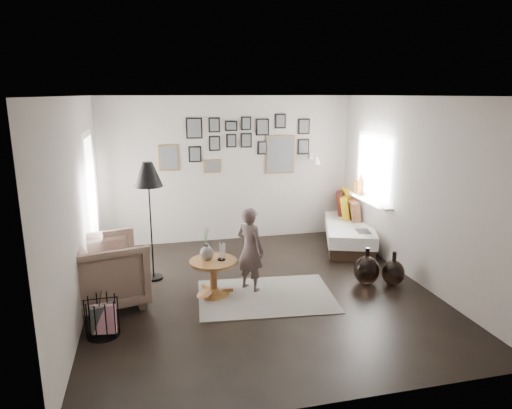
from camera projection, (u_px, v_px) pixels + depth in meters
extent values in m
plane|color=black|center=(261.00, 291.00, 6.23)|extent=(4.80, 4.80, 0.00)
plane|color=#9D9389|center=(229.00, 170.00, 8.20)|extent=(4.50, 0.00, 4.50)
plane|color=#9D9389|center=(334.00, 263.00, 3.66)|extent=(4.50, 0.00, 4.50)
plane|color=#9D9389|center=(78.00, 208.00, 5.42)|extent=(0.00, 4.80, 4.80)
plane|color=#9D9389|center=(416.00, 190.00, 6.44)|extent=(0.00, 4.80, 4.80)
plane|color=white|center=(261.00, 96.00, 5.62)|extent=(4.80, 4.80, 0.00)
plane|color=white|center=(92.00, 205.00, 6.62)|extent=(0.00, 2.14, 2.14)
plane|color=white|center=(92.00, 205.00, 6.62)|extent=(0.00, 1.88, 1.88)
plane|color=white|center=(92.00, 205.00, 6.62)|extent=(0.00, 1.93, 1.93)
plane|color=white|center=(375.00, 167.00, 7.53)|extent=(0.00, 1.30, 1.30)
plane|color=white|center=(375.00, 167.00, 7.53)|extent=(0.00, 1.14, 1.14)
cube|color=white|center=(369.00, 201.00, 7.65)|extent=(0.15, 1.32, 0.04)
cylinder|color=#8C4C14|center=(360.00, 187.00, 7.95)|extent=(0.10, 0.10, 0.28)
cylinder|color=#8C4C14|center=(356.00, 187.00, 8.11)|extent=(0.08, 0.08, 0.22)
cube|color=brown|center=(169.00, 158.00, 7.89)|extent=(0.35, 0.03, 0.45)
cube|color=black|center=(169.00, 158.00, 7.87)|extent=(0.30, 0.01, 0.40)
cube|color=black|center=(194.00, 128.00, 7.87)|extent=(0.28, 0.03, 0.36)
cube|color=black|center=(194.00, 128.00, 7.85)|extent=(0.23, 0.01, 0.31)
cube|color=black|center=(195.00, 154.00, 7.98)|extent=(0.22, 0.03, 0.28)
cube|color=black|center=(195.00, 154.00, 7.96)|extent=(0.17, 0.01, 0.23)
cube|color=black|center=(214.00, 125.00, 7.94)|extent=(0.20, 0.03, 0.26)
cube|color=black|center=(214.00, 125.00, 7.92)|extent=(0.15, 0.01, 0.21)
cube|color=black|center=(215.00, 143.00, 8.01)|extent=(0.20, 0.03, 0.26)
cube|color=black|center=(215.00, 143.00, 8.00)|extent=(0.15, 0.01, 0.21)
cube|color=black|center=(231.00, 126.00, 8.01)|extent=(0.22, 0.03, 0.18)
cube|color=black|center=(231.00, 126.00, 7.99)|extent=(0.17, 0.01, 0.13)
cube|color=black|center=(231.00, 141.00, 8.07)|extent=(0.18, 0.03, 0.24)
cube|color=black|center=(231.00, 141.00, 8.05)|extent=(0.13, 0.01, 0.19)
cube|color=black|center=(246.00, 123.00, 8.06)|extent=(0.18, 0.03, 0.24)
cube|color=black|center=(246.00, 123.00, 8.04)|extent=(0.13, 0.01, 0.19)
cube|color=black|center=(246.00, 140.00, 8.13)|extent=(0.20, 0.03, 0.26)
cube|color=black|center=(246.00, 140.00, 8.11)|extent=(0.15, 0.01, 0.21)
cube|color=black|center=(263.00, 127.00, 8.15)|extent=(0.24, 0.03, 0.30)
cube|color=black|center=(263.00, 127.00, 8.13)|extent=(0.19, 0.01, 0.25)
cube|color=black|center=(262.00, 148.00, 8.23)|extent=(0.18, 0.03, 0.24)
cube|color=black|center=(263.00, 148.00, 8.22)|extent=(0.13, 0.01, 0.19)
cube|color=brown|center=(280.00, 154.00, 8.34)|extent=(0.55, 0.03, 0.70)
cube|color=black|center=(280.00, 154.00, 8.32)|extent=(0.50, 0.01, 0.65)
cube|color=black|center=(280.00, 121.00, 8.20)|extent=(0.20, 0.03, 0.26)
cube|color=black|center=(281.00, 121.00, 8.18)|extent=(0.15, 0.01, 0.21)
cube|color=black|center=(304.00, 126.00, 8.32)|extent=(0.22, 0.03, 0.28)
cube|color=black|center=(304.00, 126.00, 8.30)|extent=(0.17, 0.01, 0.23)
cube|color=black|center=(303.00, 147.00, 8.41)|extent=(0.22, 0.03, 0.28)
cube|color=black|center=(304.00, 147.00, 8.39)|extent=(0.17, 0.01, 0.23)
cube|color=brown|center=(212.00, 166.00, 8.10)|extent=(0.30, 0.03, 0.24)
cube|color=black|center=(212.00, 166.00, 8.08)|extent=(0.25, 0.01, 0.19)
cube|color=white|center=(311.00, 156.00, 8.47)|extent=(0.06, 0.04, 0.10)
cylinder|color=white|center=(313.00, 156.00, 8.35)|extent=(0.02, 0.24, 0.02)
cone|color=white|center=(316.00, 160.00, 8.24)|extent=(0.18, 0.18, 0.14)
cube|color=beige|center=(266.00, 296.00, 6.07)|extent=(1.89, 1.42, 0.01)
cone|color=brown|center=(214.00, 292.00, 6.11)|extent=(0.46, 0.46, 0.09)
cylinder|color=brown|center=(214.00, 278.00, 6.06)|extent=(0.10, 0.10, 0.36)
cylinder|color=brown|center=(213.00, 262.00, 6.01)|extent=(0.62, 0.62, 0.04)
ellipsoid|color=black|center=(207.00, 253.00, 5.98)|extent=(0.18, 0.18, 0.20)
cylinder|color=black|center=(207.00, 245.00, 5.95)|extent=(0.05, 0.05, 0.04)
cylinder|color=black|center=(221.00, 259.00, 6.03)|extent=(0.11, 0.11, 0.02)
cube|color=black|center=(348.00, 239.00, 8.13)|extent=(1.27, 1.86, 0.20)
cube|color=silver|center=(349.00, 229.00, 8.09)|extent=(1.34, 1.94, 0.22)
cube|color=#BA8E0A|center=(335.00, 201.00, 8.68)|extent=(0.31, 0.54, 0.50)
cube|color=#3F1614|center=(330.00, 204.00, 8.57)|extent=(0.38, 0.49, 0.45)
cube|color=maroon|center=(345.00, 206.00, 8.49)|extent=(0.21, 0.44, 0.43)
cube|color=#BA8E0A|center=(339.00, 209.00, 8.33)|extent=(0.35, 0.46, 0.41)
cube|color=maroon|center=(350.00, 211.00, 8.22)|extent=(0.24, 0.40, 0.38)
cube|color=black|center=(363.00, 231.00, 7.54)|extent=(0.24, 0.30, 0.01)
imported|color=#735B4E|center=(106.00, 271.00, 5.77)|extent=(1.16, 1.14, 0.88)
cube|color=silver|center=(108.00, 267.00, 5.81)|extent=(0.47, 0.48, 0.18)
cylinder|color=black|center=(154.00, 277.00, 6.66)|extent=(0.27, 0.27, 0.03)
cylinder|color=black|center=(151.00, 228.00, 6.49)|extent=(0.02, 0.02, 1.52)
cone|color=black|center=(148.00, 174.00, 6.30)|extent=(0.40, 0.40, 0.34)
cube|color=black|center=(102.00, 319.00, 5.06)|extent=(0.26, 0.18, 0.33)
cube|color=silver|center=(105.00, 319.00, 5.04)|extent=(0.25, 0.12, 0.33)
ellipsoid|color=black|center=(366.00, 270.00, 6.42)|extent=(0.36, 0.36, 0.41)
cylinder|color=black|center=(368.00, 252.00, 6.36)|extent=(0.06, 0.06, 0.13)
ellipsoid|color=black|center=(393.00, 273.00, 6.39)|extent=(0.32, 0.32, 0.36)
cylinder|color=black|center=(394.00, 256.00, 6.34)|extent=(0.06, 0.06, 0.13)
imported|color=#564443|center=(250.00, 249.00, 6.16)|extent=(0.48, 0.50, 1.16)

